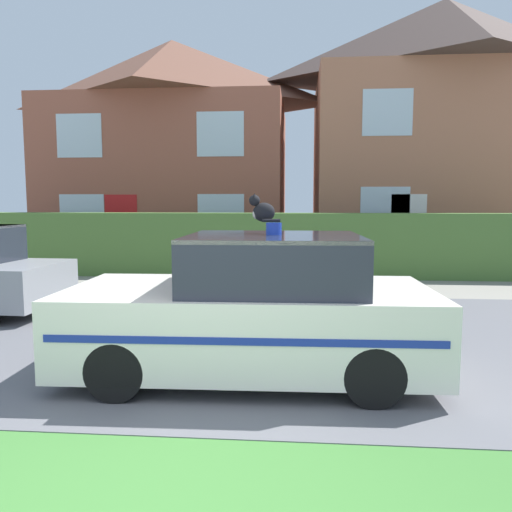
% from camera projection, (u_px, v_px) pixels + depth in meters
% --- Properties ---
extents(ground_plane, '(80.00, 80.00, 0.00)m').
position_uv_depth(ground_plane, '(151.00, 499.00, 3.13)').
color(ground_plane, gray).
extents(road_strip, '(28.00, 6.06, 0.01)m').
position_uv_depth(road_strip, '(232.00, 336.00, 6.94)').
color(road_strip, '#5B5B60').
rests_on(road_strip, ground).
extents(lawn_verge, '(28.00, 1.76, 0.01)m').
position_uv_depth(lawn_verge, '(148.00, 505.00, 3.06)').
color(lawn_verge, '#3D7533').
rests_on(lawn_verge, ground).
extents(garden_hedge, '(15.57, 0.76, 1.60)m').
position_uv_depth(garden_hedge, '(277.00, 245.00, 12.52)').
color(garden_hedge, '#4C7233').
rests_on(garden_hedge, ground).
extents(police_car, '(3.88, 1.94, 1.63)m').
position_uv_depth(police_car, '(255.00, 309.00, 5.35)').
color(police_car, black).
rests_on(police_car, road_strip).
extents(cat, '(0.35, 0.19, 0.31)m').
position_uv_depth(cat, '(262.00, 210.00, 5.46)').
color(cat, black).
rests_on(cat, police_car).
extents(house_left, '(8.20, 6.18, 7.50)m').
position_uv_depth(house_left, '(173.00, 147.00, 17.75)').
color(house_left, '#93513D').
rests_on(house_left, ground).
extents(house_right, '(8.79, 6.02, 8.51)m').
position_uv_depth(house_right, '(442.00, 128.00, 16.72)').
color(house_right, '#A86B4C').
rests_on(house_right, ground).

